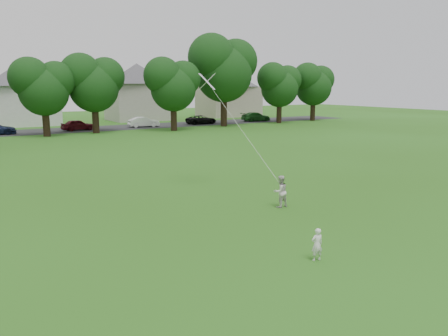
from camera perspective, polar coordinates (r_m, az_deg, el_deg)
ground at (r=14.04m, az=3.54°, el=-10.67°), size 160.00×160.00×0.00m
street at (r=53.44m, az=-23.46°, el=4.36°), size 90.00×7.00×0.01m
toddler at (r=13.35m, az=12.05°, el=-9.75°), size 0.40×0.31×1.00m
older_boy at (r=18.69m, az=7.37°, el=-3.06°), size 0.68×0.53×1.38m
kite at (r=19.94m, az=2.26°, el=5.05°), size 1.25×3.06×6.50m
tree_row at (r=47.95m, az=-19.38°, el=11.49°), size 81.23×8.89×11.67m
parked_cars at (r=52.58m, az=-22.05°, el=5.06°), size 64.25×2.41×1.29m
house_row at (r=63.10m, az=-25.23°, el=9.33°), size 76.71×14.02×9.78m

